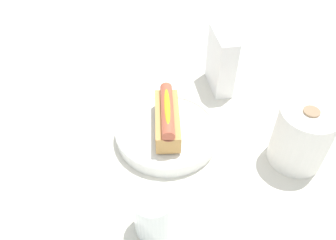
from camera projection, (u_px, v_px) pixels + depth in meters
name	position (u px, v px, depth m)	size (l,w,h in m)	color
ground_plane	(173.00, 143.00, 0.74)	(2.40, 2.40, 0.00)	silver
serving_bowl	(168.00, 132.00, 0.74)	(0.23, 0.23, 0.03)	white
hotdog_front	(168.00, 117.00, 0.71)	(0.15, 0.06, 0.06)	tan
water_glass	(155.00, 214.00, 0.57)	(0.07, 0.07, 0.09)	white
paper_towel_roll	(302.00, 136.00, 0.67)	(0.11, 0.11, 0.13)	white
napkin_box	(222.00, 61.00, 0.83)	(0.11, 0.04, 0.15)	white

